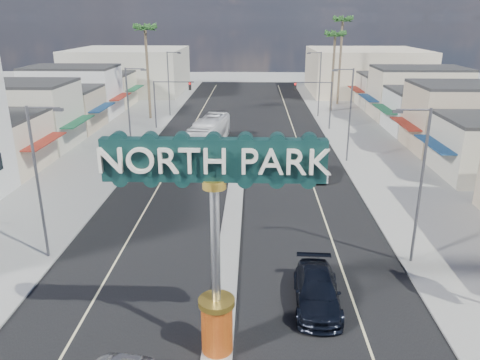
# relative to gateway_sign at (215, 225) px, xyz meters

# --- Properties ---
(ground) EXTENTS (160.00, 160.00, 0.00)m
(ground) POSITION_rel_gateway_sign_xyz_m (0.00, 28.02, -5.93)
(ground) COLOR gray
(ground) RESTS_ON ground
(road) EXTENTS (20.00, 120.00, 0.01)m
(road) POSITION_rel_gateway_sign_xyz_m (0.00, 28.02, -5.92)
(road) COLOR black
(road) RESTS_ON ground
(median_island) EXTENTS (1.30, 30.00, 0.16)m
(median_island) POSITION_rel_gateway_sign_xyz_m (0.00, 12.02, -5.85)
(median_island) COLOR gray
(median_island) RESTS_ON ground
(sidewalk_left) EXTENTS (8.00, 120.00, 0.12)m
(sidewalk_left) POSITION_rel_gateway_sign_xyz_m (-14.00, 28.02, -5.87)
(sidewalk_left) COLOR gray
(sidewalk_left) RESTS_ON ground
(sidewalk_right) EXTENTS (8.00, 120.00, 0.12)m
(sidewalk_right) POSITION_rel_gateway_sign_xyz_m (14.00, 28.02, -5.87)
(sidewalk_right) COLOR gray
(sidewalk_right) RESTS_ON ground
(storefront_row_left) EXTENTS (12.00, 42.00, 6.00)m
(storefront_row_left) POSITION_rel_gateway_sign_xyz_m (-24.00, 41.02, -2.93)
(storefront_row_left) COLOR beige
(storefront_row_left) RESTS_ON ground
(storefront_row_right) EXTENTS (12.00, 42.00, 6.00)m
(storefront_row_right) POSITION_rel_gateway_sign_xyz_m (24.00, 41.02, -2.93)
(storefront_row_right) COLOR #B7B29E
(storefront_row_right) RESTS_ON ground
(backdrop_far_left) EXTENTS (20.00, 20.00, 8.00)m
(backdrop_far_left) POSITION_rel_gateway_sign_xyz_m (-22.00, 73.02, -1.93)
(backdrop_far_left) COLOR #B7B29E
(backdrop_far_left) RESTS_ON ground
(backdrop_far_right) EXTENTS (20.00, 20.00, 8.00)m
(backdrop_far_right) POSITION_rel_gateway_sign_xyz_m (22.00, 73.02, -1.93)
(backdrop_far_right) COLOR beige
(backdrop_far_right) RESTS_ON ground
(gateway_sign) EXTENTS (8.20, 1.50, 9.15)m
(gateway_sign) POSITION_rel_gateway_sign_xyz_m (0.00, 0.00, 0.00)
(gateway_sign) COLOR #B4320D
(gateway_sign) RESTS_ON median_island
(traffic_signal_left) EXTENTS (5.09, 0.45, 6.00)m
(traffic_signal_left) POSITION_rel_gateway_sign_xyz_m (-9.18, 42.02, -1.65)
(traffic_signal_left) COLOR #47474C
(traffic_signal_left) RESTS_ON ground
(traffic_signal_right) EXTENTS (5.09, 0.45, 6.00)m
(traffic_signal_right) POSITION_rel_gateway_sign_xyz_m (9.18, 42.02, -1.65)
(traffic_signal_right) COLOR #47474C
(traffic_signal_right) RESTS_ON ground
(streetlight_l_near) EXTENTS (2.03, 0.22, 9.00)m
(streetlight_l_near) POSITION_rel_gateway_sign_xyz_m (-10.43, 8.02, -0.86)
(streetlight_l_near) COLOR #47474C
(streetlight_l_near) RESTS_ON ground
(streetlight_l_mid) EXTENTS (2.03, 0.22, 9.00)m
(streetlight_l_mid) POSITION_rel_gateway_sign_xyz_m (-10.43, 28.02, -0.86)
(streetlight_l_mid) COLOR #47474C
(streetlight_l_mid) RESTS_ON ground
(streetlight_l_far) EXTENTS (2.03, 0.22, 9.00)m
(streetlight_l_far) POSITION_rel_gateway_sign_xyz_m (-10.43, 50.02, -0.86)
(streetlight_l_far) COLOR #47474C
(streetlight_l_far) RESTS_ON ground
(streetlight_r_near) EXTENTS (2.03, 0.22, 9.00)m
(streetlight_r_near) POSITION_rel_gateway_sign_xyz_m (10.43, 8.02, -0.86)
(streetlight_r_near) COLOR #47474C
(streetlight_r_near) RESTS_ON ground
(streetlight_r_mid) EXTENTS (2.03, 0.22, 9.00)m
(streetlight_r_mid) POSITION_rel_gateway_sign_xyz_m (10.43, 28.02, -0.86)
(streetlight_r_mid) COLOR #47474C
(streetlight_r_mid) RESTS_ON ground
(streetlight_r_far) EXTENTS (2.03, 0.22, 9.00)m
(streetlight_r_far) POSITION_rel_gateway_sign_xyz_m (10.43, 50.02, -0.86)
(streetlight_r_far) COLOR #47474C
(streetlight_r_far) RESTS_ON ground
(palm_left_far) EXTENTS (2.60, 2.60, 13.10)m
(palm_left_far) POSITION_rel_gateway_sign_xyz_m (-13.00, 48.02, 5.57)
(palm_left_far) COLOR brown
(palm_left_far) RESTS_ON ground
(palm_right_mid) EXTENTS (2.60, 2.60, 12.10)m
(palm_right_mid) POSITION_rel_gateway_sign_xyz_m (13.00, 54.02, 4.67)
(palm_right_mid) COLOR brown
(palm_right_mid) RESTS_ON ground
(palm_right_far) EXTENTS (2.60, 2.60, 14.10)m
(palm_right_far) POSITION_rel_gateway_sign_xyz_m (15.00, 60.02, 6.46)
(palm_right_far) COLOR brown
(palm_right_far) RESTS_ON ground
(suv_right) EXTENTS (2.39, 5.40, 1.54)m
(suv_right) POSITION_rel_gateway_sign_xyz_m (4.61, 3.65, -5.16)
(suv_right) COLOR black
(suv_right) RESTS_ON ground
(car_parked_left) EXTENTS (2.47, 5.27, 1.74)m
(car_parked_left) POSITION_rel_gateway_sign_xyz_m (-5.50, 28.43, -5.06)
(car_parked_left) COLOR slate
(car_parked_left) RESTS_ON ground
(car_parked_right) EXTENTS (1.92, 4.94, 1.60)m
(car_parked_right) POSITION_rel_gateway_sign_xyz_m (7.01, 23.26, -5.13)
(car_parked_right) COLOR silver
(car_parked_right) RESTS_ON ground
(city_bus) EXTENTS (4.09, 11.32, 3.08)m
(city_bus) POSITION_rel_gateway_sign_xyz_m (-3.44, 33.31, -4.39)
(city_bus) COLOR white
(city_bus) RESTS_ON ground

